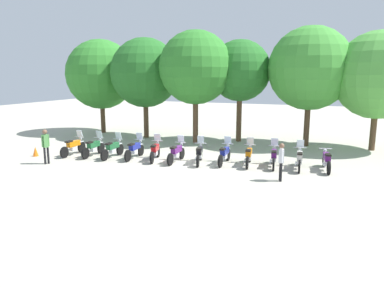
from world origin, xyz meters
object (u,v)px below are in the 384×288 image
at_px(tree_2, 196,68).
at_px(tree_5, 378,75).
at_px(motorcycle_5, 176,152).
at_px(motorcycle_7, 225,154).
at_px(motorcycle_4, 155,151).
at_px(traffic_cone, 35,151).
at_px(motorcycle_1, 94,147).
at_px(tree_0, 101,75).
at_px(motorcycle_3, 135,149).
at_px(motorcycle_11, 326,160).
at_px(motorcycle_8, 249,155).
at_px(motorcycle_0, 74,146).
at_px(tree_1, 145,73).
at_px(motorcycle_2, 113,149).
at_px(motorcycle_9, 274,157).
at_px(motorcycle_10, 300,159).
at_px(person_1, 46,144).
at_px(tree_3, 240,71).
at_px(motorcycle_6, 199,154).
at_px(person_0, 281,159).
at_px(tree_4, 310,69).

bearing_deg(tree_2, tree_5, 8.37).
xyz_separation_m(motorcycle_5, tree_2, (-1.08, 5.63, 4.51)).
height_order(motorcycle_5, motorcycle_7, same).
distance_m(motorcycle_4, traffic_cone, 7.00).
height_order(motorcycle_1, tree_0, tree_0).
distance_m(motorcycle_3, motorcycle_11, 10.03).
height_order(motorcycle_3, traffic_cone, motorcycle_3).
bearing_deg(motorcycle_8, motorcycle_7, 89.81).
height_order(motorcycle_5, motorcycle_11, motorcycle_5).
relative_size(motorcycle_0, tree_1, 0.30).
height_order(motorcycle_2, tree_1, tree_1).
height_order(motorcycle_1, motorcycle_9, same).
bearing_deg(motorcycle_11, motorcycle_4, 88.17).
bearing_deg(motorcycle_10, motorcycle_0, 92.01).
bearing_deg(person_1, traffic_cone, -4.91).
bearing_deg(motorcycle_4, tree_3, -36.07).
distance_m(motorcycle_6, person_0, 4.77).
distance_m(motorcycle_3, motorcycle_4, 1.24).
relative_size(motorcycle_1, motorcycle_9, 1.00).
relative_size(motorcycle_3, tree_3, 0.32).
xyz_separation_m(motorcycle_0, motorcycle_11, (13.69, 1.73, -0.01)).
bearing_deg(motorcycle_11, motorcycle_3, 87.56).
relative_size(motorcycle_10, person_0, 1.30).
distance_m(motorcycle_2, motorcycle_10, 10.04).
bearing_deg(tree_5, motorcycle_4, -147.00).
height_order(motorcycle_8, tree_2, tree_2).
height_order(motorcycle_0, motorcycle_9, same).
distance_m(tree_4, tree_5, 3.92).
relative_size(tree_2, tree_3, 1.08).
relative_size(motorcycle_11, tree_2, 0.29).
distance_m(motorcycle_5, motorcycle_6, 1.25).
bearing_deg(tree_2, motorcycle_5, -79.16).
height_order(motorcycle_5, traffic_cone, motorcycle_5).
height_order(motorcycle_8, tree_4, tree_4).
relative_size(motorcycle_9, tree_0, 0.30).
bearing_deg(motorcycle_11, motorcycle_10, 89.74).
distance_m(motorcycle_7, traffic_cone, 10.78).
relative_size(tree_3, tree_4, 0.91).
relative_size(motorcycle_1, traffic_cone, 3.99).
height_order(motorcycle_7, motorcycle_10, same).
relative_size(motorcycle_9, motorcycle_10, 1.00).
xyz_separation_m(motorcycle_3, person_0, (8.15, -1.45, 0.46)).
xyz_separation_m(motorcycle_2, motorcycle_7, (6.22, 0.93, 0.00)).
bearing_deg(tree_0, motorcycle_6, -32.36).
bearing_deg(motorcycle_1, traffic_cone, 109.32).
distance_m(motorcycle_4, motorcycle_8, 5.04).
height_order(motorcycle_1, traffic_cone, motorcycle_1).
bearing_deg(motorcycle_6, motorcycle_3, 79.72).
xyz_separation_m(motorcycle_4, motorcycle_6, (2.49, 0.22, 0.00)).
distance_m(tree_1, tree_5, 15.17).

